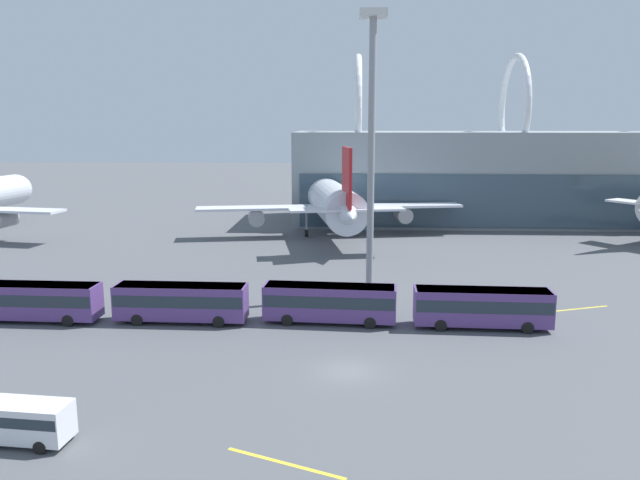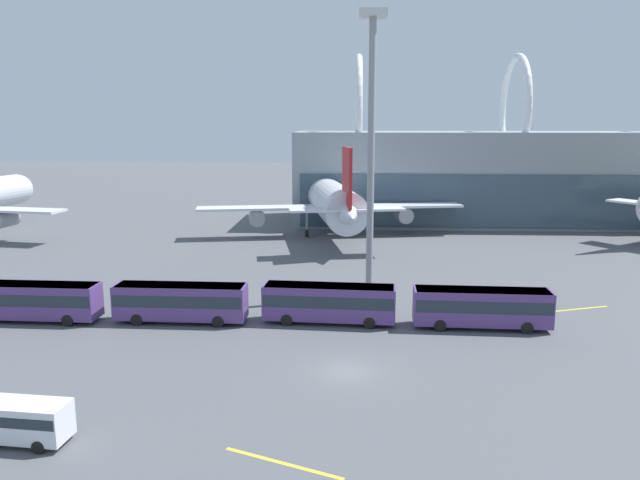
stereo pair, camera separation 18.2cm
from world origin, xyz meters
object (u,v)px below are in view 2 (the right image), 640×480
(shuttle_bus_0, at_px, (34,299))
(airliner_at_gate_far, at_px, (330,200))
(shuttle_bus_3, at_px, (482,306))
(service_van_foreground, at_px, (22,419))
(floodlight_mast, at_px, (371,125))
(shuttle_bus_2, at_px, (329,301))
(shuttle_bus_1, at_px, (181,300))

(shuttle_bus_0, bearing_deg, airliner_at_gate_far, 62.49)
(shuttle_bus_3, height_order, service_van_foreground, shuttle_bus_3)
(floodlight_mast, bearing_deg, service_van_foreground, -123.44)
(shuttle_bus_0, bearing_deg, shuttle_bus_2, 3.25)
(service_van_foreground, bearing_deg, shuttle_bus_2, 58.70)
(shuttle_bus_2, bearing_deg, service_van_foreground, -122.85)
(shuttle_bus_2, bearing_deg, shuttle_bus_1, -174.35)
(shuttle_bus_0, relative_size, shuttle_bus_2, 0.99)
(shuttle_bus_3, xyz_separation_m, floodlight_mast, (-9.05, 9.03, 14.69))
(shuttle_bus_2, xyz_separation_m, floodlight_mast, (3.64, 8.28, 14.69))
(shuttle_bus_1, bearing_deg, shuttle_bus_3, 0.44)
(shuttle_bus_2, relative_size, floodlight_mast, 0.42)
(airliner_at_gate_far, height_order, service_van_foreground, airliner_at_gate_far)
(shuttle_bus_2, height_order, floodlight_mast, floodlight_mast)
(shuttle_bus_1, bearing_deg, floodlight_mast, 29.21)
(floodlight_mast, bearing_deg, shuttle_bus_2, -113.75)
(airliner_at_gate_far, bearing_deg, shuttle_bus_0, 140.91)
(service_van_foreground, bearing_deg, airliner_at_gate_far, 82.62)
(airliner_at_gate_far, relative_size, shuttle_bus_0, 3.55)
(shuttle_bus_3, height_order, floodlight_mast, floodlight_mast)
(shuttle_bus_2, xyz_separation_m, shuttle_bus_3, (12.69, -0.75, 0.00))
(airliner_at_gate_far, relative_size, shuttle_bus_3, 3.55)
(shuttle_bus_2, distance_m, shuttle_bus_3, 12.71)
(shuttle_bus_1, xyz_separation_m, service_van_foreground, (-3.03, -20.66, -0.58))
(shuttle_bus_2, xyz_separation_m, service_van_foreground, (-15.72, -21.05, -0.58))
(shuttle_bus_0, height_order, floodlight_mast, floodlight_mast)
(airliner_at_gate_far, relative_size, service_van_foreground, 7.68)
(airliner_at_gate_far, distance_m, shuttle_bus_0, 49.47)
(shuttle_bus_1, bearing_deg, shuttle_bus_0, -177.48)
(shuttle_bus_3, bearing_deg, shuttle_bus_1, -178.54)
(airliner_at_gate_far, relative_size, floodlight_mast, 1.49)
(floodlight_mast, bearing_deg, shuttle_bus_1, -152.06)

